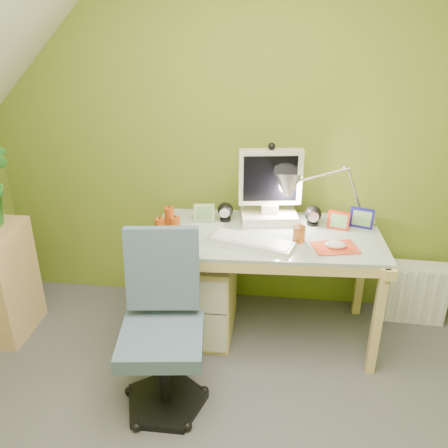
# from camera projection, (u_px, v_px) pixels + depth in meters

# --- Properties ---
(wall_back) EXTENTS (3.20, 0.01, 2.40)m
(wall_back) POSITION_uv_depth(u_px,v_px,m) (235.00, 134.00, 3.00)
(wall_back) COLOR olive
(wall_back) RESTS_ON floor
(desk) EXTENTS (1.37, 0.73, 0.72)m
(desk) POSITION_uv_depth(u_px,v_px,m) (265.00, 285.00, 2.95)
(desk) COLOR tan
(desk) RESTS_ON floor
(monitor) EXTENTS (0.43, 0.29, 0.55)m
(monitor) POSITION_uv_depth(u_px,v_px,m) (270.00, 180.00, 2.85)
(monitor) COLOR beige
(monitor) RESTS_ON desk
(speaker_left) EXTENTS (0.12, 0.12, 0.12)m
(speaker_left) POSITION_uv_depth(u_px,v_px,m) (225.00, 212.00, 2.95)
(speaker_left) COLOR black
(speaker_left) RESTS_ON desk
(speaker_right) EXTENTS (0.12, 0.12, 0.12)m
(speaker_right) POSITION_uv_depth(u_px,v_px,m) (313.00, 215.00, 2.89)
(speaker_right) COLOR black
(speaker_right) RESTS_ON desk
(keyboard) EXTENTS (0.49, 0.28, 0.02)m
(keyboard) POSITION_uv_depth(u_px,v_px,m) (253.00, 242.00, 2.68)
(keyboard) COLOR silver
(keyboard) RESTS_ON desk
(mousepad) EXTENTS (0.27, 0.22, 0.01)m
(mousepad) POSITION_uv_depth(u_px,v_px,m) (335.00, 248.00, 2.63)
(mousepad) COLOR red
(mousepad) RESTS_ON desk
(mouse) EXTENTS (0.12, 0.08, 0.04)m
(mouse) POSITION_uv_depth(u_px,v_px,m) (335.00, 245.00, 2.63)
(mouse) COLOR silver
(mouse) RESTS_ON mousepad
(amber_tumbler) EXTENTS (0.07, 0.07, 0.09)m
(amber_tumbler) POSITION_uv_depth(u_px,v_px,m) (299.00, 234.00, 2.69)
(amber_tumbler) COLOR brown
(amber_tumbler) RESTS_ON desk
(candle_cluster) EXTENTS (0.17, 0.16, 0.11)m
(candle_cluster) POSITION_uv_depth(u_px,v_px,m) (168.00, 219.00, 2.85)
(candle_cluster) COLOR #AC400E
(candle_cluster) RESTS_ON desk
(photo_frame_red) EXTENTS (0.13, 0.06, 0.11)m
(photo_frame_red) POSITION_uv_depth(u_px,v_px,m) (339.00, 220.00, 2.84)
(photo_frame_red) COLOR red
(photo_frame_red) RESTS_ON desk
(photo_frame_blue) EXTENTS (0.14, 0.06, 0.12)m
(photo_frame_blue) POSITION_uv_depth(u_px,v_px,m) (362.00, 218.00, 2.86)
(photo_frame_blue) COLOR navy
(photo_frame_blue) RESTS_ON desk
(photo_frame_green) EXTENTS (0.13, 0.04, 0.11)m
(photo_frame_green) POSITION_uv_depth(u_px,v_px,m) (204.00, 213.00, 2.95)
(photo_frame_green) COLOR #ABC386
(photo_frame_green) RESTS_ON desk
(desk_lamp) EXTENTS (0.56, 0.34, 0.56)m
(desk_lamp) POSITION_uv_depth(u_px,v_px,m) (347.00, 182.00, 2.80)
(desk_lamp) COLOR #B6B5BA
(desk_lamp) RESTS_ON desk
(side_ledge) EXTENTS (0.27, 0.42, 0.74)m
(side_ledge) POSITION_uv_depth(u_px,v_px,m) (3.00, 282.00, 2.97)
(side_ledge) COLOR tan
(side_ledge) RESTS_ON floor
(task_chair) EXTENTS (0.53, 0.53, 0.85)m
(task_chair) POSITION_uv_depth(u_px,v_px,m) (161.00, 340.00, 2.37)
(task_chair) COLOR #455A72
(task_chair) RESTS_ON floor
(radiator) EXTENTS (0.41, 0.18, 0.40)m
(radiator) POSITION_uv_depth(u_px,v_px,m) (414.00, 292.00, 3.17)
(radiator) COLOR silver
(radiator) RESTS_ON floor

